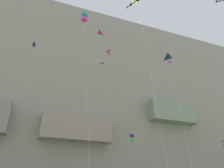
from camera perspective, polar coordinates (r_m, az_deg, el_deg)
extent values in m
cube|color=gray|center=(71.80, -10.54, -3.97)|extent=(180.00, 21.91, 58.06)
cube|color=gray|center=(56.26, -9.08, -11.43)|extent=(17.78, 3.02, 6.10)
cube|color=gray|center=(70.41, 15.53, -7.19)|extent=(15.48, 3.71, 6.31)
cube|color=teal|center=(36.28, -7.20, 17.64)|extent=(1.05, 1.05, 0.52)
cube|color=#CC3399|center=(35.62, -7.29, 16.53)|extent=(1.05, 1.05, 0.52)
cylinder|color=black|center=(36.00, -6.71, 16.98)|extent=(0.03, 0.03, 1.41)
cylinder|color=black|center=(35.90, -7.79, 17.20)|extent=(0.03, 0.03, 1.41)
cylinder|color=silver|center=(26.14, -6.64, -1.68)|extent=(0.85, 5.23, 26.04)
pyramid|color=pink|center=(51.97, -2.41, 5.17)|extent=(1.70, 1.16, 0.31)
cube|color=pink|center=(52.35, -2.58, 4.77)|extent=(0.08, 0.48, 0.52)
cylinder|color=silver|center=(44.90, -1.73, -10.25)|extent=(0.72, 3.87, 29.18)
pyramid|color=blue|center=(50.57, 26.57, -14.07)|extent=(2.05, 2.11, 0.21)
cube|color=blue|center=(50.61, 27.28, -14.15)|extent=(0.40, 0.35, 0.52)
cube|color=purple|center=(54.81, -19.68, 10.15)|extent=(0.59, 0.59, 0.40)
cube|color=black|center=(54.39, -19.80, 9.52)|extent=(0.59, 0.59, 0.40)
cylinder|color=black|center=(54.59, -19.46, 9.80)|extent=(0.02, 0.02, 1.09)
cylinder|color=black|center=(54.61, -20.01, 9.88)|extent=(0.02, 0.02, 1.09)
cylinder|color=silver|center=(44.91, -21.83, -6.20)|extent=(1.54, 4.83, 32.41)
cube|color=black|center=(48.35, 25.79, 18.91)|extent=(0.34, 0.27, 0.45)
cube|color=purple|center=(48.47, 26.42, 18.94)|extent=(0.36, 0.30, 0.45)
cube|color=blue|center=(48.59, 27.06, 18.97)|extent=(0.35, 0.29, 0.45)
cylinder|color=black|center=(52.82, 25.90, 1.20)|extent=(2.36, 2.79, 0.02)
cube|color=black|center=(51.34, 26.06, 1.75)|extent=(0.27, 0.30, 0.38)
cube|color=orange|center=(51.80, 26.02, 1.49)|extent=(0.26, 0.29, 0.38)
cube|color=#38B2D1|center=(52.27, 25.98, 1.24)|extent=(0.25, 0.28, 0.38)
cube|color=navy|center=(52.73, 25.94, 1.00)|extent=(0.24, 0.28, 0.38)
cube|color=#CC3399|center=(53.20, 25.90, 0.75)|extent=(0.24, 0.28, 0.38)
cube|color=#CC3399|center=(53.67, 25.86, 0.52)|extent=(0.25, 0.28, 0.38)
cube|color=red|center=(54.14, 25.82, 0.28)|extent=(0.26, 0.30, 0.38)
pyramid|color=pink|center=(56.57, -0.44, 7.71)|extent=(1.75, 2.01, 0.27)
cube|color=black|center=(56.15, -0.83, 7.82)|extent=(0.45, 0.26, 0.52)
cylinder|color=silver|center=(46.66, -1.00, -7.99)|extent=(1.58, 4.15, 33.68)
cube|color=navy|center=(40.59, 5.22, -13.31)|extent=(0.92, 0.92, 0.46)
cube|color=green|center=(40.41, 5.27, -14.48)|extent=(0.92, 0.92, 0.46)
cylinder|color=black|center=(40.62, 5.63, -13.92)|extent=(0.02, 0.02, 1.23)
cylinder|color=black|center=(40.37, 4.86, -13.87)|extent=(0.02, 0.02, 1.23)
ellipsoid|color=yellow|center=(40.52, 5.81, 20.59)|extent=(0.75, 0.86, 0.58)
ellipsoid|color=black|center=(40.95, 4.91, 20.02)|extent=(0.64, 0.81, 0.46)
ellipsoid|color=blue|center=(41.38, 4.04, 19.46)|extent=(0.52, 0.77, 0.34)
cylinder|color=silver|center=(28.80, 10.11, 2.20)|extent=(0.02, 4.69, 31.50)
pyramid|color=#CC3399|center=(47.27, -3.92, 12.55)|extent=(1.72, 1.77, 0.15)
cube|color=#38B2D1|center=(47.00, -3.36, 12.52)|extent=(0.32, 0.29, 0.43)
cylinder|color=silver|center=(36.67, -4.89, -4.41)|extent=(2.69, 4.68, 31.62)
pyramid|color=navy|center=(35.79, 15.69, 5.76)|extent=(1.62, 2.01, 0.25)
cube|color=purple|center=(35.52, 14.84, 5.59)|extent=(0.48, 0.19, 0.53)
cylinder|color=silver|center=(29.19, 17.98, -9.08)|extent=(2.08, 4.56, 20.44)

